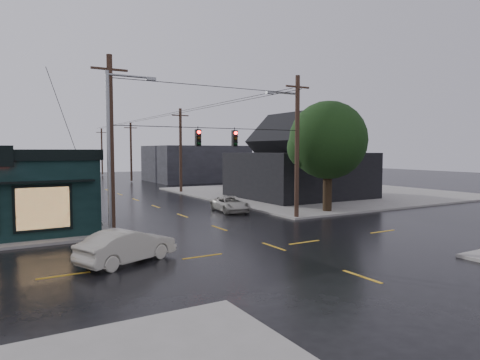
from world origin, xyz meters
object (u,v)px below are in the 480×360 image
utility_pole_nw (113,237)px  sedan_cream (127,246)px  suv_silver (230,204)px  corner_tree (328,141)px  utility_pole_ne (296,219)px

utility_pole_nw → sedan_cream: (-0.80, -5.83, 0.74)m
utility_pole_nw → suv_silver: utility_pole_nw is taller
suv_silver → corner_tree: bearing=-27.9°
sedan_cream → suv_silver: sedan_cream is taller
utility_pole_nw → suv_silver: (10.62, 5.49, 0.62)m
utility_pole_ne → suv_silver: utility_pole_ne is taller
corner_tree → sedan_cream: 19.71m
utility_pole_nw → utility_pole_ne: (13.00, 0.00, 0.00)m
sedan_cream → suv_silver: size_ratio=1.01×
utility_pole_nw → utility_pole_ne: size_ratio=1.00×
sedan_cream → corner_tree: bearing=-91.6°
corner_tree → utility_pole_nw: 17.91m
utility_pole_nw → sedan_cream: size_ratio=2.27×
utility_pole_nw → suv_silver: bearing=27.4°
utility_pole_nw → utility_pole_ne: 13.00m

